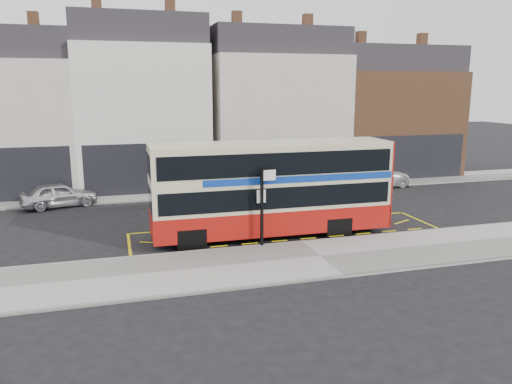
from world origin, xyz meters
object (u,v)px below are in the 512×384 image
object	(u,v)px
car_silver	(59,195)
car_white	(374,176)
double_decker_bus	(272,188)
car_grey	(229,189)
bus_stop_post	(263,199)
street_tree_right	(329,137)

from	to	relation	value
car_silver	car_white	distance (m)	19.39
double_decker_bus	car_silver	bearing A→B (deg)	139.26
double_decker_bus	car_grey	xyz separation A→B (m)	(-0.29, 7.13, -1.47)
double_decker_bus	car_grey	distance (m)	7.29
bus_stop_post	car_grey	size ratio (longest dim) A/B	0.73
double_decker_bus	car_grey	bearing A→B (deg)	92.80
double_decker_bus	car_grey	size ratio (longest dim) A/B	2.38
double_decker_bus	street_tree_right	size ratio (longest dim) A/B	2.28
bus_stop_post	double_decker_bus	bearing A→B (deg)	55.75
car_white	car_silver	bearing A→B (deg)	86.07
double_decker_bus	street_tree_right	distance (m)	13.20
street_tree_right	car_silver	bearing A→B (deg)	-171.96
car_silver	car_grey	size ratio (longest dim) A/B	0.91
double_decker_bus	bus_stop_post	world-z (taller)	double_decker_bus
car_white	double_decker_bus	bearing A→B (deg)	126.78
car_white	street_tree_right	size ratio (longest dim) A/B	1.12
car_grey	car_silver	bearing A→B (deg)	79.39
car_silver	car_grey	distance (m)	9.40
car_silver	car_white	bearing A→B (deg)	-103.98
car_silver	street_tree_right	size ratio (longest dim) A/B	0.88
car_white	street_tree_right	bearing A→B (deg)	41.51
car_silver	double_decker_bus	bearing A→B (deg)	-145.78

